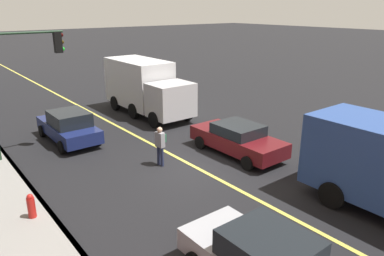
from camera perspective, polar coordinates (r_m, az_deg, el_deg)
ground at (r=15.31m, az=0.35°, el=-6.05°), size 200.00×200.00×0.00m
curb_edge at (r=12.87m, az=-21.37°, el=-12.14°), size 80.00×0.16×0.15m
lane_stripe_center at (r=15.31m, az=0.35°, el=-6.03°), size 80.00×0.16×0.01m
car_navy at (r=18.86m, az=-18.68°, el=0.26°), size 4.35×1.93×1.56m
car_maroon at (r=16.47m, az=7.10°, el=-1.66°), size 4.57×2.00×1.41m
truck_white at (r=22.59m, az=-7.31°, el=6.44°), size 6.76×2.51×3.25m
pedestrian_with_backpack at (r=15.14m, az=-4.96°, el=-2.37°), size 0.43×0.40×1.69m
traffic_light_mast at (r=16.91m, az=-25.49°, el=8.10°), size 0.28×3.36×5.62m
fire_hydrant at (r=12.50m, az=-23.75°, el=-11.34°), size 0.24×0.24×0.94m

